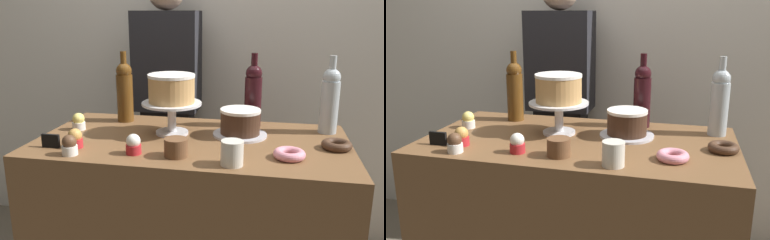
% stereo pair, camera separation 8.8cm
% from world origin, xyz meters
% --- Properties ---
extents(back_wall, '(6.00, 0.05, 2.60)m').
position_xyz_m(back_wall, '(0.00, 0.90, 1.30)').
color(back_wall, silver).
rests_on(back_wall, ground_plane).
extents(display_counter, '(1.24, 0.66, 0.90)m').
position_xyz_m(display_counter, '(0.00, 0.00, 0.45)').
color(display_counter, brown).
rests_on(display_counter, ground_plane).
extents(cake_stand_pedestal, '(0.25, 0.25, 0.14)m').
position_xyz_m(cake_stand_pedestal, '(-0.10, 0.06, 0.99)').
color(cake_stand_pedestal, silver).
rests_on(cake_stand_pedestal, display_counter).
extents(white_layer_cake, '(0.19, 0.19, 0.12)m').
position_xyz_m(white_layer_cake, '(-0.10, 0.06, 1.09)').
color(white_layer_cake, tan).
rests_on(white_layer_cake, cake_stand_pedestal).
extents(silver_serving_platter, '(0.22, 0.22, 0.01)m').
position_xyz_m(silver_serving_platter, '(0.19, 0.09, 0.90)').
color(silver_serving_platter, silver).
rests_on(silver_serving_platter, display_counter).
extents(chocolate_round_cake, '(0.17, 0.17, 0.10)m').
position_xyz_m(chocolate_round_cake, '(0.19, 0.09, 0.96)').
color(chocolate_round_cake, '#3D2619').
rests_on(chocolate_round_cake, silver_serving_platter).
extents(wine_bottle_clear, '(0.08, 0.08, 0.33)m').
position_xyz_m(wine_bottle_clear, '(0.55, 0.21, 1.04)').
color(wine_bottle_clear, '#B2BCC1').
rests_on(wine_bottle_clear, display_counter).
extents(wine_bottle_dark_red, '(0.08, 0.08, 0.33)m').
position_xyz_m(wine_bottle_dark_red, '(0.23, 0.26, 1.04)').
color(wine_bottle_dark_red, black).
rests_on(wine_bottle_dark_red, display_counter).
extents(wine_bottle_amber, '(0.08, 0.08, 0.33)m').
position_xyz_m(wine_bottle_amber, '(-0.36, 0.22, 1.04)').
color(wine_bottle_amber, '#5B3814').
rests_on(wine_bottle_amber, display_counter).
extents(cupcake_chocolate, '(0.06, 0.06, 0.07)m').
position_xyz_m(cupcake_chocolate, '(-0.39, -0.27, 0.93)').
color(cupcake_chocolate, white).
rests_on(cupcake_chocolate, display_counter).
extents(cupcake_vanilla, '(0.06, 0.06, 0.07)m').
position_xyz_m(cupcake_vanilla, '(-0.17, -0.21, 0.93)').
color(cupcake_vanilla, red).
rests_on(cupcake_vanilla, display_counter).
extents(cupcake_caramel, '(0.06, 0.06, 0.07)m').
position_xyz_m(cupcake_caramel, '(-0.41, -0.19, 0.93)').
color(cupcake_caramel, red).
rests_on(cupcake_caramel, display_counter).
extents(cupcake_lemon, '(0.06, 0.06, 0.07)m').
position_xyz_m(cupcake_lemon, '(-0.51, 0.04, 0.93)').
color(cupcake_lemon, white).
rests_on(cupcake_lemon, display_counter).
extents(donut_pink, '(0.11, 0.11, 0.03)m').
position_xyz_m(donut_pink, '(0.38, -0.15, 0.91)').
color(donut_pink, pink).
rests_on(donut_pink, display_counter).
extents(donut_chocolate, '(0.11, 0.11, 0.03)m').
position_xyz_m(donut_chocolate, '(0.55, -0.01, 0.91)').
color(donut_chocolate, '#472D1E').
rests_on(donut_chocolate, display_counter).
extents(cookie_stack, '(0.08, 0.08, 0.07)m').
position_xyz_m(cookie_stack, '(-0.02, -0.21, 0.93)').
color(cookie_stack, brown).
rests_on(cookie_stack, display_counter).
extents(price_sign_chalkboard, '(0.07, 0.01, 0.05)m').
position_xyz_m(price_sign_chalkboard, '(-0.50, -0.21, 0.92)').
color(price_sign_chalkboard, black).
rests_on(price_sign_chalkboard, display_counter).
extents(coffee_cup_ceramic, '(0.08, 0.08, 0.08)m').
position_xyz_m(coffee_cup_ceramic, '(0.19, -0.25, 0.94)').
color(coffee_cup_ceramic, silver).
rests_on(coffee_cup_ceramic, display_counter).
extents(barista_figure, '(0.36, 0.22, 1.60)m').
position_xyz_m(barista_figure, '(-0.28, 0.68, 0.84)').
color(barista_figure, black).
rests_on(barista_figure, ground_plane).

